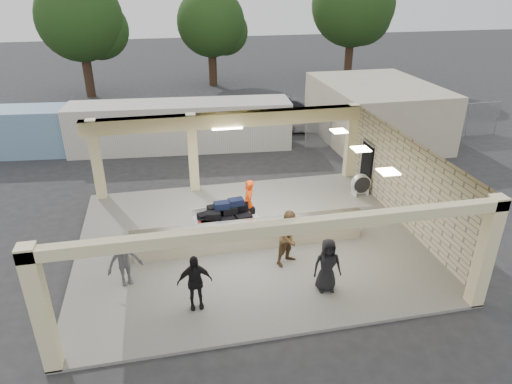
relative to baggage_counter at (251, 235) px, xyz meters
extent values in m
plane|color=#27272A|center=(0.00, 0.50, -0.59)|extent=(120.00, 120.00, 0.00)
cube|color=gray|center=(0.00, 0.50, -0.54)|extent=(12.00, 10.00, 0.10)
cube|color=beige|center=(0.00, 0.50, 2.91)|extent=(12.00, 10.00, 0.02)
cube|color=beige|center=(6.00, 0.50, 1.16)|extent=(0.02, 10.00, 3.50)
cube|color=black|center=(5.94, 3.70, 0.56)|extent=(0.10, 0.95, 2.10)
cube|color=beige|center=(0.00, 5.25, 2.61)|extent=(12.00, 0.50, 0.60)
cube|color=beige|center=(0.00, -4.35, 2.76)|extent=(12.00, 0.30, 0.30)
cube|color=beige|center=(-5.50, 5.25, 1.21)|extent=(0.40, 0.40, 3.50)
cube|color=beige|center=(-1.50, 5.25, 1.21)|extent=(0.40, 0.40, 3.50)
cube|color=beige|center=(5.80, 5.30, 1.21)|extent=(0.40, 0.40, 3.50)
cube|color=beige|center=(-5.80, -4.30, 1.21)|extent=(0.40, 0.40, 3.50)
cube|color=beige|center=(5.80, -4.30, 1.21)|extent=(0.40, 0.40, 3.50)
cube|color=white|center=(0.00, 5.00, 2.29)|extent=(1.30, 0.12, 0.06)
cube|color=#FFEABF|center=(3.80, 2.00, 2.88)|extent=(0.55, 0.55, 0.04)
cube|color=#FFEABF|center=(3.80, 0.00, 2.88)|extent=(0.55, 0.55, 0.04)
cube|color=#FFEABF|center=(3.80, -2.00, 2.88)|extent=(0.55, 0.55, 0.04)
cube|color=#BDAE8D|center=(0.00, 0.00, -0.04)|extent=(8.00, 0.50, 0.90)
cube|color=#B7B7BC|center=(0.00, 0.00, 0.46)|extent=(8.20, 0.58, 0.06)
cube|color=silver|center=(-0.68, 1.00, 0.07)|extent=(2.46, 1.63, 0.11)
cylinder|color=black|center=(-1.55, 0.39, -0.30)|extent=(0.15, 0.38, 0.37)
cylinder|color=black|center=(-1.66, 1.41, -0.30)|extent=(0.15, 0.38, 0.37)
cylinder|color=black|center=(0.30, 0.59, -0.30)|extent=(0.15, 0.38, 0.37)
cylinder|color=black|center=(0.19, 1.61, -0.30)|extent=(0.15, 0.38, 0.37)
cube|color=silver|center=(-0.75, 1.69, 0.26)|extent=(2.32, 0.29, 0.28)
cube|color=silver|center=(-0.61, 0.31, 0.26)|extent=(2.32, 0.29, 0.28)
cube|color=black|center=(-1.39, 0.64, 0.25)|extent=(0.57, 0.41, 0.24)
cube|color=black|center=(-0.74, 0.71, 0.25)|extent=(0.57, 0.41, 0.24)
cube|color=black|center=(-0.09, 0.78, 0.25)|extent=(0.57, 0.41, 0.24)
cube|color=black|center=(-1.45, 1.20, 0.25)|extent=(0.57, 0.41, 0.24)
cube|color=black|center=(-0.80, 1.27, 0.25)|extent=(0.57, 0.41, 0.24)
cube|color=black|center=(-0.15, 1.34, 0.25)|extent=(0.57, 0.41, 0.24)
cube|color=black|center=(-1.21, 0.76, 0.50)|extent=(0.57, 0.41, 0.24)
cube|color=black|center=(-0.59, 1.01, 0.50)|extent=(0.57, 0.41, 0.24)
cube|color=black|center=(-0.14, 1.24, 0.50)|extent=(0.57, 0.41, 0.24)
cube|color=black|center=(-1.08, 1.24, 0.50)|extent=(0.57, 0.41, 0.24)
cube|color=black|center=(-0.86, 0.98, 0.75)|extent=(0.57, 0.41, 0.24)
cube|color=black|center=(-0.32, 1.13, 0.75)|extent=(0.57, 0.41, 0.24)
cube|color=#590F0C|center=(-1.47, 0.54, 0.25)|extent=(0.57, 0.41, 0.24)
cube|color=black|center=(0.12, 1.36, 0.25)|extent=(0.57, 0.41, 0.24)
cylinder|color=silver|center=(5.50, 3.16, 0.02)|extent=(0.83, 0.28, 0.83)
cylinder|color=black|center=(5.50, 3.16, 0.02)|extent=(0.74, 0.32, 0.74)
cube|color=silver|center=(5.22, 3.16, -0.35)|extent=(0.06, 0.46, 0.28)
cube|color=silver|center=(5.78, 3.16, -0.35)|extent=(0.06, 0.46, 0.28)
imported|color=#F2430C|center=(0.20, 1.45, 0.46)|extent=(0.44, 0.72, 1.89)
imported|color=brown|center=(1.06, -1.20, 0.47)|extent=(1.01, 0.81, 1.91)
imported|color=black|center=(-2.19, -2.82, 0.37)|extent=(1.01, 0.39, 1.71)
imported|color=#47474B|center=(-4.18, -1.31, 0.36)|extent=(1.16, 0.72, 1.69)
imported|color=black|center=(1.76, -2.82, 0.38)|extent=(0.88, 0.43, 1.73)
imported|color=white|center=(6.49, 12.61, 0.09)|extent=(5.11, 3.23, 1.35)
imported|color=white|center=(10.55, 13.72, 0.10)|extent=(4.59, 2.49, 1.37)
imported|color=black|center=(5.88, 15.34, 0.12)|extent=(4.44, 2.39, 1.41)
cube|color=silver|center=(-1.69, 10.98, 0.71)|extent=(12.09, 3.35, 2.59)
cylinder|color=gray|center=(5.00, 9.50, 0.41)|extent=(0.06, 0.06, 2.00)
cylinder|color=gray|center=(7.00, 9.50, 0.41)|extent=(0.06, 0.06, 2.00)
cylinder|color=gray|center=(9.00, 9.50, 0.41)|extent=(0.06, 0.06, 2.00)
cylinder|color=gray|center=(11.00, 9.50, 0.41)|extent=(0.06, 0.06, 2.00)
cylinder|color=gray|center=(13.00, 9.50, 0.41)|extent=(0.06, 0.06, 2.00)
cylinder|color=gray|center=(15.00, 9.50, 0.41)|extent=(0.06, 0.06, 2.00)
cylinder|color=gray|center=(17.00, 9.50, 0.41)|extent=(0.06, 0.06, 2.00)
cube|color=gray|center=(11.00, 9.50, 0.41)|extent=(12.00, 0.02, 2.00)
cylinder|color=gray|center=(11.00, 9.50, 1.41)|extent=(12.00, 0.05, 0.05)
cylinder|color=#382619|center=(-8.00, 24.50, 1.66)|extent=(0.70, 0.70, 4.50)
sphere|color=#173311|center=(-8.00, 24.50, 5.26)|extent=(6.30, 6.30, 6.30)
sphere|color=#173311|center=(-6.80, 25.10, 4.36)|extent=(4.50, 4.50, 4.50)
cylinder|color=#382619|center=(2.00, 26.50, 1.41)|extent=(0.70, 0.70, 4.00)
sphere|color=#173311|center=(2.00, 26.50, 4.61)|extent=(5.60, 5.60, 5.60)
sphere|color=#173311|center=(3.20, 27.10, 3.81)|extent=(4.00, 4.00, 4.00)
cylinder|color=#382619|center=(14.00, 25.50, 1.91)|extent=(0.70, 0.70, 5.00)
sphere|color=#173311|center=(14.00, 25.50, 5.91)|extent=(7.00, 7.00, 7.00)
sphere|color=#173311|center=(15.20, 26.10, 4.91)|extent=(5.00, 5.00, 5.00)
cube|color=beige|center=(9.50, 10.50, 1.01)|extent=(6.00, 8.00, 3.20)
camera|label=1|loc=(-2.67, -13.43, 8.21)|focal=32.00mm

